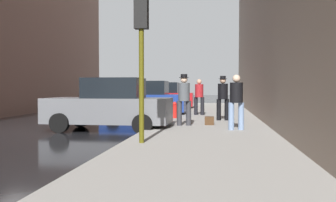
% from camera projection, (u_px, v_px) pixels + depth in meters
% --- Properties ---
extents(ground_plane, '(120.00, 120.00, 0.00)m').
position_uv_depth(ground_plane, '(26.00, 132.00, 12.39)').
color(ground_plane, black).
extents(sidewalk, '(4.00, 40.00, 0.15)m').
position_uv_depth(sidewalk, '(208.00, 132.00, 11.59)').
color(sidewalk, gray).
rests_on(sidewalk, ground_plane).
extents(parked_gray_coupe, '(4.21, 2.08, 1.79)m').
position_uv_depth(parked_gray_coupe, '(110.00, 106.00, 12.76)').
color(parked_gray_coupe, slate).
rests_on(parked_gray_coupe, ground_plane).
extents(parked_blue_sedan, '(4.21, 2.08, 1.79)m').
position_uv_depth(parked_blue_sedan, '(145.00, 100.00, 18.94)').
color(parked_blue_sedan, navy).
rests_on(parked_blue_sedan, ground_plane).
extents(parked_red_hatchback, '(4.25, 2.15, 1.79)m').
position_uv_depth(parked_red_hatchback, '(161.00, 97.00, 24.36)').
color(parked_red_hatchback, '#B2191E').
rests_on(parked_red_hatchback, ground_plane).
extents(fire_hydrant, '(0.42, 0.22, 0.70)m').
position_uv_depth(fire_hydrant, '(175.00, 110.00, 16.08)').
color(fire_hydrant, red).
rests_on(fire_hydrant, sidewalk).
extents(traffic_light, '(0.32, 0.32, 3.60)m').
position_uv_depth(traffic_light, '(141.00, 33.00, 8.83)').
color(traffic_light, '#514C0F').
rests_on(traffic_light, sidewalk).
extents(pedestrian_in_red_jacket, '(0.53, 0.47, 1.71)m').
position_uv_depth(pedestrian_in_red_jacket, '(199.00, 95.00, 17.86)').
color(pedestrian_in_red_jacket, black).
rests_on(pedestrian_in_red_jacket, sidewalk).
extents(pedestrian_with_fedora, '(0.52, 0.45, 1.78)m').
position_uv_depth(pedestrian_with_fedora, '(223.00, 96.00, 14.95)').
color(pedestrian_with_fedora, black).
rests_on(pedestrian_with_fedora, sidewalk).
extents(pedestrian_with_beanie, '(0.53, 0.47, 1.78)m').
position_uv_depth(pedestrian_with_beanie, '(184.00, 97.00, 12.92)').
color(pedestrian_with_beanie, '#333338').
rests_on(pedestrian_with_beanie, sidewalk).
extents(pedestrian_in_jeans, '(0.53, 0.50, 1.71)m').
position_uv_depth(pedestrian_in_jeans, '(236.00, 99.00, 11.57)').
color(pedestrian_in_jeans, '#728CB2').
rests_on(pedestrian_in_jeans, sidewalk).
extents(duffel_bag, '(0.32, 0.44, 0.28)m').
position_uv_depth(duffel_bag, '(209.00, 121.00, 13.25)').
color(duffel_bag, '#472D19').
rests_on(duffel_bag, sidewalk).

